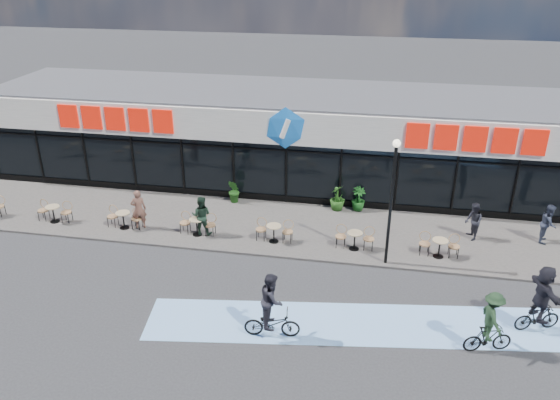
% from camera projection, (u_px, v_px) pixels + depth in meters
% --- Properties ---
extents(ground, '(120.00, 120.00, 0.00)m').
position_uv_depth(ground, '(253.00, 286.00, 19.59)').
color(ground, '#28282B').
rests_on(ground, ground).
extents(sidewalk, '(44.00, 5.00, 0.10)m').
position_uv_depth(sidewalk, '(276.00, 227.00, 23.57)').
color(sidewalk, '#534E49').
rests_on(sidewalk, ground).
extents(bike_lane, '(14.17, 4.13, 0.01)m').
position_uv_depth(bike_lane, '(363.00, 324.00, 17.59)').
color(bike_lane, '#7CAFEA').
rests_on(bike_lane, ground).
extents(building, '(30.60, 6.57, 4.75)m').
position_uv_depth(building, '(296.00, 137.00, 27.43)').
color(building, black).
rests_on(building, ground).
extents(lamp_post, '(0.28, 0.28, 4.93)m').
position_uv_depth(lamp_post, '(392.00, 192.00, 19.58)').
color(lamp_post, black).
rests_on(lamp_post, sidewalk).
extents(bistro_set_1, '(1.54, 0.62, 0.90)m').
position_uv_depth(bistro_set_1, '(54.00, 211.00, 23.78)').
color(bistro_set_1, tan).
rests_on(bistro_set_1, sidewalk).
extents(bistro_set_2, '(1.54, 0.62, 0.90)m').
position_uv_depth(bistro_set_2, '(124.00, 218.00, 23.24)').
color(bistro_set_2, tan).
rests_on(bistro_set_2, sidewalk).
extents(bistro_set_3, '(1.54, 0.62, 0.90)m').
position_uv_depth(bistro_set_3, '(198.00, 224.00, 22.71)').
color(bistro_set_3, tan).
rests_on(bistro_set_3, sidewalk).
extents(bistro_set_4, '(1.54, 0.62, 0.90)m').
position_uv_depth(bistro_set_4, '(274.00, 231.00, 22.17)').
color(bistro_set_4, tan).
rests_on(bistro_set_4, sidewalk).
extents(bistro_set_5, '(1.54, 0.62, 0.90)m').
position_uv_depth(bistro_set_5, '(355.00, 238.00, 21.64)').
color(bistro_set_5, tan).
rests_on(bistro_set_5, sidewalk).
extents(bistro_set_6, '(1.54, 0.62, 0.90)m').
position_uv_depth(bistro_set_6, '(439.00, 245.00, 21.11)').
color(bistro_set_6, tan).
rests_on(bistro_set_6, sidewalk).
extents(potted_plant_left, '(0.77, 0.81, 1.15)m').
position_uv_depth(potted_plant_left, '(234.00, 191.00, 25.44)').
color(potted_plant_left, '#1B4814').
rests_on(potted_plant_left, sidewalk).
extents(potted_plant_mid, '(0.89, 0.89, 1.21)m').
position_uv_depth(potted_plant_mid, '(338.00, 197.00, 24.73)').
color(potted_plant_mid, '#1D4513').
rests_on(potted_plant_mid, sidewalk).
extents(potted_plant_right, '(0.82, 0.82, 1.10)m').
position_uv_depth(potted_plant_right, '(358.00, 199.00, 24.73)').
color(potted_plant_right, '#134414').
rests_on(potted_plant_right, sidewalk).
extents(patron_left, '(0.74, 0.61, 1.74)m').
position_uv_depth(patron_left, '(139.00, 209.00, 23.05)').
color(patron_left, brown).
rests_on(patron_left, sidewalk).
extents(patron_right, '(0.86, 0.69, 1.69)m').
position_uv_depth(patron_right, '(201.00, 215.00, 22.55)').
color(patron_right, black).
rests_on(patron_right, sidewalk).
extents(pedestrian_a, '(0.76, 0.88, 1.58)m').
position_uv_depth(pedestrian_a, '(473.00, 221.00, 22.18)').
color(pedestrian_a, black).
rests_on(pedestrian_a, sidewalk).
extents(pedestrian_b, '(0.82, 0.94, 1.63)m').
position_uv_depth(pedestrian_b, '(548.00, 223.00, 21.97)').
color(pedestrian_b, '#282D3E').
rests_on(pedestrian_b, sidewalk).
extents(cyclist_a, '(1.56, 1.16, 2.06)m').
position_uv_depth(cyclist_a, '(491.00, 325.00, 16.05)').
color(cyclist_a, black).
rests_on(cyclist_a, ground).
extents(cyclist_b, '(1.56, 1.81, 2.31)m').
position_uv_depth(cyclist_b, '(542.00, 299.00, 16.88)').
color(cyclist_b, black).
rests_on(cyclist_b, ground).
extents(cyclist_c, '(1.80, 0.95, 2.26)m').
position_uv_depth(cyclist_c, '(272.00, 311.00, 16.70)').
color(cyclist_c, black).
rests_on(cyclist_c, ground).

